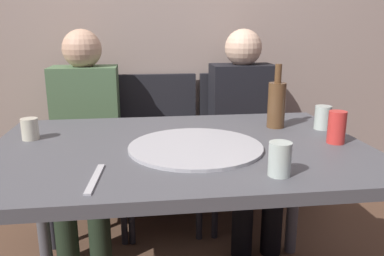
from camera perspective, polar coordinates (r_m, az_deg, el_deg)
name	(u,v)px	position (r m, az deg, el deg)	size (l,w,h in m)	color
back_wall	(162,6)	(2.44, -4.54, 17.63)	(6.00, 0.10, 2.60)	gray
dining_table	(180,166)	(1.45, -1.76, -5.61)	(1.39, 0.93, 0.76)	#4C4C51
pizza_tray	(196,147)	(1.38, 0.54, -2.83)	(0.48, 0.48, 0.01)	#ADADB2
wine_bottle	(277,104)	(1.69, 12.46, 3.57)	(0.08, 0.08, 0.27)	brown
tumbler_near	(280,159)	(1.15, 12.93, -4.51)	(0.07, 0.07, 0.10)	#B7C6BC
tumbler_far	(323,118)	(1.72, 18.87, 1.49)	(0.07, 0.07, 0.10)	#B7C6BC
wine_glass	(30,129)	(1.61, -22.97, -0.13)	(0.06, 0.06, 0.08)	beige
soda_can	(337,127)	(1.53, 20.73, 0.10)	(0.07, 0.07, 0.12)	red
table_knife	(95,179)	(1.14, -14.24, -7.31)	(0.22, 0.02, 0.01)	#B7B7BC
chair_left	(90,143)	(2.34, -14.89, -2.22)	(0.44, 0.44, 0.90)	black
chair_middle	(162,141)	(2.32, -4.51, -1.89)	(0.44, 0.44, 0.90)	black
chair_right	(238,138)	(2.39, 6.82, -1.46)	(0.44, 0.44, 0.90)	black
guest_in_sweater	(85,129)	(2.16, -15.60, -0.15)	(0.36, 0.56, 1.17)	#4C6B47
guest_in_beanie	(245,124)	(2.21, 7.87, 0.62)	(0.36, 0.56, 1.17)	black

